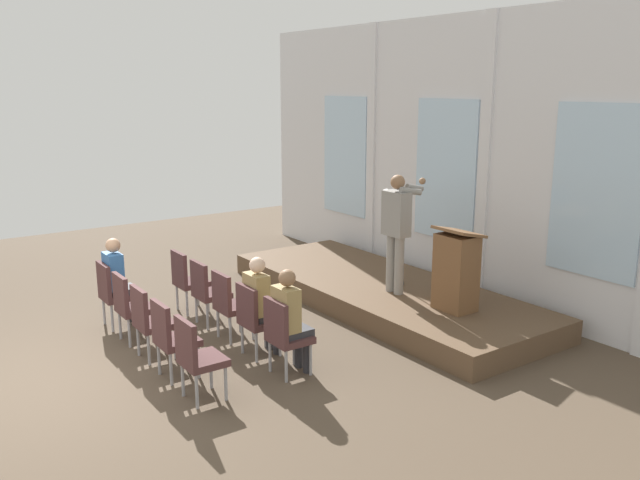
{
  "coord_description": "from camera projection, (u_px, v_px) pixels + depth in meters",
  "views": [
    {
      "loc": [
        7.55,
        -1.53,
        3.35
      ],
      "look_at": [
        0.15,
        3.67,
        1.22
      ],
      "focal_mm": 37.19,
      "sensor_mm": 36.0,
      "label": 1
    }
  ],
  "objects": [
    {
      "name": "ground_plane",
      "position": [
        53.0,
        382.0,
        7.63
      ],
      "size": [
        16.41,
        16.41,
        0.0
      ],
      "primitive_type": "plane",
      "color": "brown"
    },
    {
      "name": "rear_partition",
      "position": [
        450.0,
        158.0,
        10.64
      ],
      "size": [
        10.05,
        0.14,
        4.41
      ],
      "color": "silver",
      "rests_on": "ground"
    },
    {
      "name": "stage_platform",
      "position": [
        382.0,
        293.0,
        10.38
      ],
      "size": [
        5.65,
        2.09,
        0.33
      ],
      "primitive_type": "cube",
      "color": "brown",
      "rests_on": "ground"
    },
    {
      "name": "speaker",
      "position": [
        397.0,
        225.0,
        9.63
      ],
      "size": [
        0.5,
        0.69,
        1.76
      ],
      "color": "gray",
      "rests_on": "stage_platform"
    },
    {
      "name": "mic_stand",
      "position": [
        395.0,
        263.0,
        10.19
      ],
      "size": [
        0.28,
        0.28,
        1.55
      ],
      "color": "black",
      "rests_on": "stage_platform"
    },
    {
      "name": "lectern",
      "position": [
        456.0,
        271.0,
        8.98
      ],
      "size": [
        0.6,
        0.48,
        1.16
      ],
      "color": "brown",
      "rests_on": "stage_platform"
    },
    {
      "name": "chair_r0_c0",
      "position": [
        187.0,
        278.0,
        9.89
      ],
      "size": [
        0.46,
        0.44,
        0.94
      ],
      "color": "#99999E",
      "rests_on": "ground"
    },
    {
      "name": "chair_r0_c1",
      "position": [
        207.0,
        289.0,
        9.35
      ],
      "size": [
        0.46,
        0.44,
        0.94
      ],
      "color": "#99999E",
      "rests_on": "ground"
    },
    {
      "name": "chair_r0_c2",
      "position": [
        229.0,
        302.0,
        8.8
      ],
      "size": [
        0.46,
        0.44,
        0.94
      ],
      "color": "#99999E",
      "rests_on": "ground"
    },
    {
      "name": "chair_r0_c3",
      "position": [
        255.0,
        316.0,
        8.26
      ],
      "size": [
        0.46,
        0.44,
        0.94
      ],
      "color": "#99999E",
      "rests_on": "ground"
    },
    {
      "name": "audience_r0_c3",
      "position": [
        261.0,
        301.0,
        8.26
      ],
      "size": [
        0.36,
        0.39,
        1.28
      ],
      "color": "#2D2D33",
      "rests_on": "ground"
    },
    {
      "name": "chair_r0_c4",
      "position": [
        284.0,
        332.0,
        7.71
      ],
      "size": [
        0.46,
        0.44,
        0.94
      ],
      "color": "#99999E",
      "rests_on": "ground"
    },
    {
      "name": "audience_r0_c4",
      "position": [
        290.0,
        316.0,
        7.71
      ],
      "size": [
        0.36,
        0.39,
        1.29
      ],
      "color": "#2D2D33",
      "rests_on": "ground"
    },
    {
      "name": "chair_r1_c0",
      "position": [
        113.0,
        291.0,
        9.27
      ],
      "size": [
        0.46,
        0.44,
        0.94
      ],
      "color": "#99999E",
      "rests_on": "ground"
    },
    {
      "name": "audience_r1_c0",
      "position": [
        118.0,
        277.0,
        9.27
      ],
      "size": [
        0.36,
        0.39,
        1.28
      ],
      "color": "#2D2D33",
      "rests_on": "ground"
    },
    {
      "name": "chair_r1_c1",
      "position": [
        130.0,
        303.0,
        8.72
      ],
      "size": [
        0.46,
        0.44,
        0.94
      ],
      "color": "#99999E",
      "rests_on": "ground"
    },
    {
      "name": "chair_r1_c2",
      "position": [
        149.0,
        318.0,
        8.18
      ],
      "size": [
        0.46,
        0.44,
        0.94
      ],
      "color": "#99999E",
      "rests_on": "ground"
    },
    {
      "name": "chair_r1_c3",
      "position": [
        171.0,
        335.0,
        7.63
      ],
      "size": [
        0.46,
        0.44,
        0.94
      ],
      "color": "#99999E",
      "rests_on": "ground"
    },
    {
      "name": "chair_r1_c4",
      "position": [
        196.0,
        354.0,
        7.09
      ],
      "size": [
        0.46,
        0.44,
        0.94
      ],
      "color": "#99999E",
      "rests_on": "ground"
    }
  ]
}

